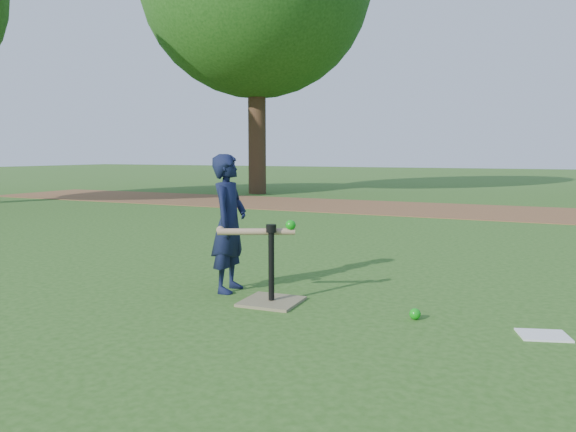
% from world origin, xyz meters
% --- Properties ---
extents(ground, '(80.00, 80.00, 0.00)m').
position_xyz_m(ground, '(0.00, 0.00, 0.00)').
color(ground, '#285116').
rests_on(ground, ground).
extents(dirt_strip, '(24.00, 3.00, 0.01)m').
position_xyz_m(dirt_strip, '(0.00, 7.50, 0.01)').
color(dirt_strip, brown).
rests_on(dirt_strip, ground).
extents(child, '(0.34, 0.46, 1.15)m').
position_xyz_m(child, '(-0.78, -0.09, 0.58)').
color(child, '#101632').
rests_on(child, ground).
extents(wiffle_ball_ground, '(0.08, 0.08, 0.08)m').
position_xyz_m(wiffle_ball_ground, '(0.82, -0.24, 0.04)').
color(wiffle_ball_ground, '#0D9811').
rests_on(wiffle_ball_ground, ground).
extents(clipboard, '(0.36, 0.31, 0.01)m').
position_xyz_m(clipboard, '(1.64, -0.25, 0.01)').
color(clipboard, white).
rests_on(clipboard, ground).
extents(batting_tee, '(0.45, 0.45, 0.61)m').
position_xyz_m(batting_tee, '(-0.28, -0.29, 0.11)').
color(batting_tee, olive).
rests_on(batting_tee, ground).
extents(swing_action, '(0.61, 0.32, 0.12)m').
position_xyz_m(swing_action, '(-0.39, -0.29, 0.57)').
color(swing_action, tan).
rests_on(swing_action, ground).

